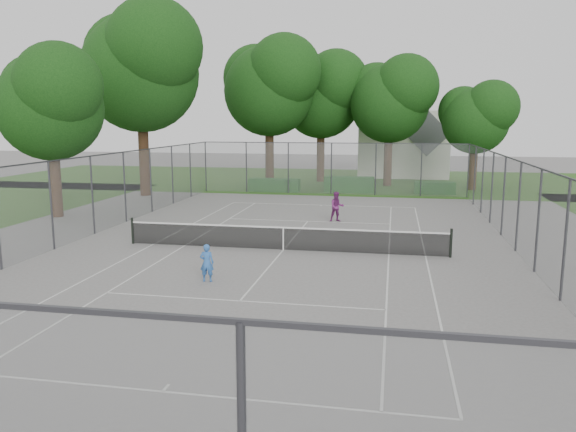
% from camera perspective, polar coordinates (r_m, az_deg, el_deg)
% --- Properties ---
extents(ground, '(120.00, 120.00, 0.00)m').
position_cam_1_polar(ground, '(22.23, -0.48, -3.48)').
color(ground, slate).
rests_on(ground, ground).
extents(grass_far, '(60.00, 20.00, 0.00)m').
position_cam_1_polar(grass_far, '(47.68, 5.59, 3.65)').
color(grass_far, '#254D16').
rests_on(grass_far, ground).
extents(court_markings, '(11.03, 23.83, 0.01)m').
position_cam_1_polar(court_markings, '(22.23, -0.48, -3.47)').
color(court_markings, beige).
rests_on(court_markings, ground).
extents(tennis_net, '(12.87, 0.10, 1.10)m').
position_cam_1_polar(tennis_net, '(22.11, -0.48, -2.20)').
color(tennis_net, black).
rests_on(tennis_net, ground).
extents(perimeter_fence, '(18.08, 34.08, 3.52)m').
position_cam_1_polar(perimeter_fence, '(21.88, -0.49, 1.13)').
color(perimeter_fence, '#38383D').
rests_on(perimeter_fence, ground).
extents(tree_far_left, '(7.85, 7.17, 11.29)m').
position_cam_1_polar(tree_far_left, '(43.42, -1.82, 13.33)').
color(tree_far_left, '#311D11').
rests_on(tree_far_left, ground).
extents(tree_far_midleft, '(7.31, 6.68, 10.51)m').
position_cam_1_polar(tree_far_midleft, '(46.29, 3.50, 12.44)').
color(tree_far_midleft, '#311D11').
rests_on(tree_far_midleft, ground).
extents(tree_far_midright, '(6.84, 6.25, 9.83)m').
position_cam_1_polar(tree_far_midright, '(43.91, 10.42, 11.83)').
color(tree_far_midright, '#311D11').
rests_on(tree_far_midright, ground).
extents(tree_far_right, '(5.44, 4.96, 7.81)m').
position_cam_1_polar(tree_far_right, '(42.83, 18.64, 9.67)').
color(tree_far_right, '#311D11').
rests_on(tree_far_right, ground).
extents(tree_side_back, '(8.78, 8.02, 12.62)m').
position_cam_1_polar(tree_side_back, '(38.96, -14.71, 14.78)').
color(tree_side_back, '#311D11').
rests_on(tree_side_back, ground).
extents(tree_side_front, '(6.18, 5.64, 8.89)m').
position_cam_1_polar(tree_side_front, '(31.71, -23.02, 10.85)').
color(tree_side_front, '#311D11').
rests_on(tree_side_front, ground).
extents(hedge_left, '(3.59, 1.08, 0.90)m').
position_cam_1_polar(hedge_left, '(40.16, -1.38, 3.17)').
color(hedge_left, '#194E19').
rests_on(hedge_left, ground).
extents(hedge_mid, '(3.48, 0.99, 1.09)m').
position_cam_1_polar(hedge_mid, '(39.85, 6.22, 3.21)').
color(hedge_mid, '#194E19').
rests_on(hedge_mid, ground).
extents(hedge_right, '(2.75, 1.01, 0.83)m').
position_cam_1_polar(hedge_right, '(40.11, 14.68, 2.79)').
color(hedge_right, '#194E19').
rests_on(hedge_right, ground).
extents(house, '(7.73, 5.99, 9.62)m').
position_cam_1_polar(house, '(51.85, 11.67, 8.28)').
color(house, white).
rests_on(house, ground).
extents(girl_player, '(0.48, 0.34, 1.22)m').
position_cam_1_polar(girl_player, '(18.07, -8.25, -4.73)').
color(girl_player, '#3168B8').
rests_on(girl_player, ground).
extents(woman_player, '(0.88, 0.77, 1.51)m').
position_cam_1_polar(woman_player, '(28.34, 4.99, 0.95)').
color(woman_player, '#712566').
rests_on(woman_player, ground).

